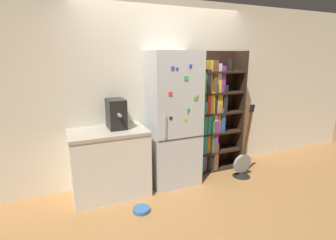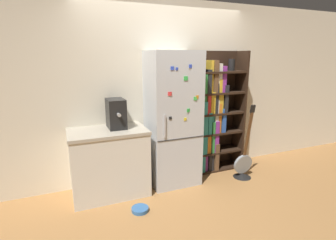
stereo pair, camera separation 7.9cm
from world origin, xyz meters
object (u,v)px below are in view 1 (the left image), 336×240
Objects in this scene: bookshelf at (212,115)px; pet_bowl at (141,209)px; guitar at (242,166)px; refrigerator at (173,119)px; espresso_machine at (116,114)px.

pet_bowl is (-1.44, -0.73, -0.88)m from bookshelf.
guitar is 1.74m from pet_bowl.
bookshelf is at bearing 10.89° from refrigerator.
bookshelf is at bearing 121.25° from guitar.
bookshelf is 9.14× the size of pet_bowl.
refrigerator is 1.00× the size of bookshelf.
bookshelf is (0.76, 0.15, -0.04)m from refrigerator.
espresso_machine is 2.07m from guitar.
pet_bowl is at bearing -152.99° from bookshelf.
refrigerator is 1.64× the size of guitar.
bookshelf reaches higher than guitar.
refrigerator is 1.28m from pet_bowl.
guitar is (1.04, -0.31, -0.77)m from refrigerator.
espresso_machine reaches higher than guitar.
bookshelf reaches higher than pet_bowl.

